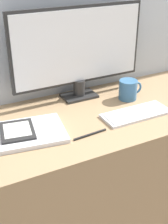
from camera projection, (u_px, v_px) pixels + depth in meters
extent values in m
cube|color=#997A56|center=(91.00, 177.00, 1.56)|extent=(1.57, 0.56, 0.71)
cube|color=#262626|center=(79.00, 96.00, 1.56)|extent=(0.17, 0.11, 0.01)
cylinder|color=#262626|center=(79.00, 87.00, 1.53)|extent=(0.06, 0.06, 0.08)
cube|color=#262626|center=(78.00, 46.00, 1.44)|extent=(0.66, 0.01, 0.36)
cube|color=white|center=(79.00, 46.00, 1.43)|extent=(0.63, 0.01, 0.34)
cube|color=silver|center=(136.00, 114.00, 1.39)|extent=(0.31, 0.12, 0.01)
cube|color=#B7B7BC|center=(137.00, 113.00, 1.38)|extent=(0.29, 0.10, 0.00)
cube|color=silver|center=(26.00, 134.00, 1.24)|extent=(0.34, 0.27, 0.01)
cube|color=silver|center=(26.00, 132.00, 1.24)|extent=(0.34, 0.27, 0.01)
cube|color=black|center=(17.00, 131.00, 1.23)|extent=(0.16, 0.18, 0.01)
cube|color=silver|center=(17.00, 129.00, 1.23)|extent=(0.12, 0.13, 0.00)
cylinder|color=#336089|center=(128.00, 90.00, 1.52)|extent=(0.09, 0.09, 0.10)
torus|color=#336089|center=(136.00, 88.00, 1.54)|extent=(0.06, 0.01, 0.06)
cylinder|color=black|center=(90.00, 134.00, 1.24)|extent=(0.15, 0.02, 0.01)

